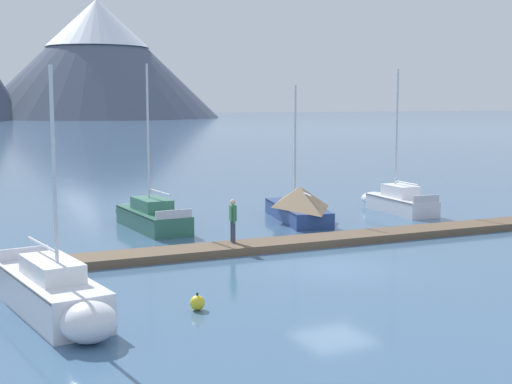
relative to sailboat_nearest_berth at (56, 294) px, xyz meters
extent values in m
plane|color=#426689|center=(9.73, 1.53, -0.64)|extent=(700.00, 700.00, 0.00)
cone|color=#4C566B|center=(64.70, 245.71, 20.72)|extent=(88.30, 88.30, 42.73)
cone|color=white|center=(64.70, 245.71, 33.47)|extent=(37.58, 37.58, 17.32)
cube|color=brown|center=(9.73, 5.53, -0.49)|extent=(26.40, 2.75, 0.30)
cylinder|color=#38383D|center=(9.70, 4.84, -0.52)|extent=(25.29, 1.28, 0.24)
cylinder|color=#38383D|center=(9.75, 6.22, -0.52)|extent=(25.29, 1.28, 0.24)
cube|color=white|center=(-0.05, 0.41, -0.12)|extent=(2.19, 5.40, 1.05)
ellipsoid|color=white|center=(0.28, -2.43, -0.12)|extent=(1.50, 1.48, 0.99)
cube|color=slate|center=(-0.05, 0.41, 0.36)|extent=(2.22, 5.30, 0.06)
cylinder|color=silver|center=(0.02, -0.18, 3.21)|extent=(0.10, 0.10, 5.61)
cylinder|color=silver|center=(-0.12, 1.08, 1.16)|extent=(0.37, 2.52, 0.08)
cube|color=white|center=(-0.03, 0.28, 0.65)|extent=(1.38, 2.47, 0.50)
cube|color=silver|center=(-0.34, 2.94, 0.58)|extent=(1.44, 0.26, 0.36)
cube|color=#336B56|center=(6.67, 11.83, -0.22)|extent=(1.94, 5.25, 0.84)
ellipsoid|color=#336B56|center=(6.59, 14.81, -0.22)|extent=(1.58, 2.21, 0.80)
cube|color=#163027|center=(6.67, 11.83, 0.16)|extent=(1.97, 5.15, 0.06)
cylinder|color=silver|center=(6.66, 12.30, 3.49)|extent=(0.10, 0.10, 6.58)
cylinder|color=silver|center=(6.70, 11.01, 1.14)|extent=(0.15, 2.58, 0.08)
cube|color=#3A7560|center=(6.67, 11.96, 0.47)|extent=(1.32, 2.38, 0.55)
cube|color=silver|center=(6.74, 9.31, 0.38)|extent=(1.62, 0.15, 0.36)
cube|color=navy|center=(13.71, 10.98, -0.27)|extent=(3.12, 6.11, 0.74)
ellipsoid|color=navy|center=(14.46, 14.03, -0.27)|extent=(1.77, 1.55, 0.71)
cube|color=#121D39|center=(13.71, 10.98, 0.06)|extent=(3.13, 6.00, 0.06)
cylinder|color=silver|center=(13.83, 11.44, 2.99)|extent=(0.10, 0.10, 5.78)
cylinder|color=silver|center=(13.51, 10.15, 0.83)|extent=(0.71, 2.61, 0.08)
pyramid|color=#7A664C|center=(13.61, 10.55, 0.58)|extent=(3.09, 5.03, 0.96)
cube|color=silver|center=(19.76, 10.68, -0.24)|extent=(2.02, 4.56, 0.81)
ellipsoid|color=silver|center=(19.98, 13.23, -0.24)|extent=(1.57, 2.06, 0.77)
cube|color=slate|center=(19.76, 10.68, 0.13)|extent=(2.05, 4.48, 0.06)
cylinder|color=silver|center=(19.81, 11.28, 3.46)|extent=(0.10, 0.10, 6.59)
cylinder|color=silver|center=(19.73, 10.26, 0.95)|extent=(0.25, 2.04, 0.08)
cube|color=white|center=(19.77, 10.79, 0.48)|extent=(1.32, 2.09, 0.62)
cube|color=silver|center=(19.59, 8.55, 0.35)|extent=(1.49, 0.22, 0.36)
cylinder|color=#384256|center=(7.90, 5.83, 0.09)|extent=(0.14, 0.14, 0.86)
cylinder|color=#384256|center=(7.96, 6.08, 0.09)|extent=(0.14, 0.14, 0.86)
cube|color=#387A4C|center=(7.93, 5.95, 0.82)|extent=(0.30, 0.42, 0.60)
sphere|color=beige|center=(7.93, 5.95, 1.24)|extent=(0.22, 0.22, 0.22)
cylinder|color=#387A4C|center=(7.88, 5.71, 0.75)|extent=(0.09, 0.09, 0.62)
cylinder|color=#387A4C|center=(7.98, 6.20, 0.75)|extent=(0.09, 0.09, 0.62)
sphere|color=yellow|center=(3.62, -1.00, -0.44)|extent=(0.42, 0.42, 0.42)
cylinder|color=#262628|center=(3.62, -1.00, -0.19)|extent=(0.06, 0.06, 0.08)
camera|label=1|loc=(-3.63, -19.02, 5.06)|focal=50.61mm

